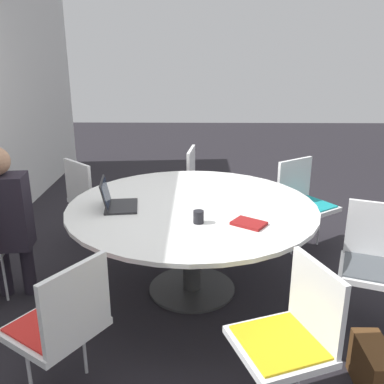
# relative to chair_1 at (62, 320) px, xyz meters

# --- Properties ---
(ground_plane) EXTENTS (16.00, 16.00, 0.00)m
(ground_plane) POSITION_rel_chair_1_xyz_m (1.12, -0.66, -0.50)
(ground_plane) COLOR black
(conference_table) EXTENTS (1.86, 1.86, 0.72)m
(conference_table) POSITION_rel_chair_1_xyz_m (1.12, -0.66, 0.12)
(conference_table) COLOR #333333
(conference_table) RESTS_ON ground_plane
(chair_1) EXTENTS (0.60, 0.59, 0.85)m
(chair_1) POSITION_rel_chair_1_xyz_m (0.00, 0.00, 0.00)
(chair_1) COLOR white
(chair_1) RESTS_ON ground_plane
(chair_2) EXTENTS (0.56, 0.55, 0.85)m
(chair_2) POSITION_rel_chair_1_xyz_m (-0.07, -1.17, 0.00)
(chair_2) COLOR white
(chair_2) RESTS_ON ground_plane
(chair_3) EXTENTS (0.55, 0.56, 0.85)m
(chair_3) POSITION_rel_chair_1_xyz_m (0.72, -1.90, 0.00)
(chair_3) COLOR white
(chair_3) RESTS_ON ground_plane
(chair_4) EXTENTS (0.60, 0.60, 0.85)m
(chair_4) POSITION_rel_chair_1_xyz_m (1.92, -1.69, 0.00)
(chair_4) COLOR white
(chair_4) RESTS_ON ground_plane
(chair_5) EXTENTS (0.49, 0.47, 0.85)m
(chair_5) POSITION_rel_chair_1_xyz_m (2.42, -0.75, 0.00)
(chair_5) COLOR white
(chair_5) RESTS_ON ground_plane
(chair_6) EXTENTS (0.61, 0.61, 0.85)m
(chair_6) POSITION_rel_chair_1_xyz_m (1.98, 0.32, 0.00)
(chair_6) COLOR white
(chair_6) RESTS_ON ground_plane
(person_0) EXTENTS (0.29, 0.38, 1.20)m
(person_0) POSITION_rel_chair_1_xyz_m (0.97, 0.69, 0.20)
(person_0) COLOR #231E28
(person_0) RESTS_ON ground_plane
(laptop) EXTENTS (0.33, 0.29, 0.21)m
(laptop) POSITION_rel_chair_1_xyz_m (1.05, -0.10, 0.27)
(laptop) COLOR #232326
(laptop) RESTS_ON conference_table
(spiral_notebook) EXTENTS (0.24, 0.26, 0.02)m
(spiral_notebook) POSITION_rel_chair_1_xyz_m (0.75, -1.04, 0.23)
(spiral_notebook) COLOR maroon
(spiral_notebook) RESTS_ON conference_table
(coffee_cup) EXTENTS (0.07, 0.07, 0.09)m
(coffee_cup) POSITION_rel_chair_1_xyz_m (0.77, -0.71, 0.26)
(coffee_cup) COLOR black
(coffee_cup) RESTS_ON conference_table
(handbag) EXTENTS (0.36, 0.16, 0.28)m
(handbag) POSITION_rel_chair_1_xyz_m (0.08, -1.68, -0.36)
(handbag) COLOR #513319
(handbag) RESTS_ON ground_plane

